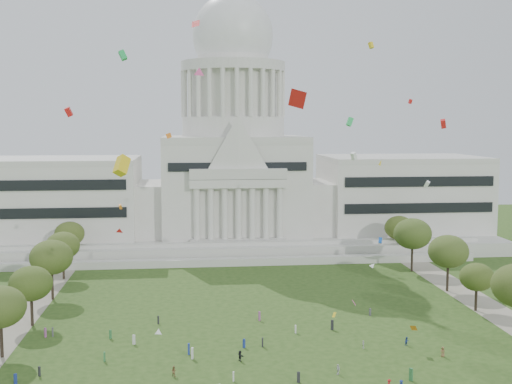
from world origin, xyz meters
TOP-DOWN VIEW (x-y plane):
  - capitol at (0.00, 113.59)m, footprint 160.00×64.50m
  - path_left at (-48.00, 30.00)m, footprint 8.00×160.00m
  - path_right at (48.00, 30.00)m, footprint 8.00×160.00m
  - row_tree_l_2 at (-45.04, 17.30)m, footprint 8.42×8.42m
  - row_tree_l_3 at (-44.09, 33.92)m, footprint 8.12×8.12m
  - row_tree_r_3 at (44.40, 34.48)m, footprint 7.01×7.01m
  - row_tree_l_4 at (-44.08, 52.42)m, footprint 9.29×9.29m
  - row_tree_r_4 at (44.76, 50.04)m, footprint 9.19×9.19m
  - row_tree_l_5 at (-45.22, 71.01)m, footprint 8.33×8.33m
  - row_tree_r_5 at (43.49, 70.19)m, footprint 9.82×9.82m
  - row_tree_l_6 at (-46.87, 89.14)m, footprint 8.19×8.19m
  - row_tree_r_6 at (45.96, 88.13)m, footprint 8.42×8.42m
  - person_0 at (27.39, 9.99)m, footprint 0.95×0.99m
  - person_2 at (23.30, 15.80)m, footprint 0.88×0.75m
  - person_4 at (8.42, 4.41)m, footprint 0.87×1.09m
  - person_5 at (-6.09, 11.54)m, footprint 1.33×1.73m
  - person_8 at (-16.67, 6.31)m, footprint 0.93×0.86m
  - person_10 at (15.41, 15.23)m, footprint 0.47×0.82m
  - distant_crowd at (-12.86, 14.44)m, footprint 62.45×38.69m
  - kite_swarm at (-2.53, 6.06)m, footprint 86.17×107.66m

SIDE VIEW (x-z plane):
  - path_left at x=-48.00m, z-range 0.00..0.04m
  - path_right at x=48.00m, z-range 0.00..0.04m
  - person_10 at x=15.41m, z-range 0.00..1.37m
  - person_2 at x=23.30m, z-range 0.00..1.56m
  - person_8 at x=-16.67m, z-range 0.00..1.63m
  - person_4 at x=8.42m, z-range 0.00..1.64m
  - person_0 at x=27.39m, z-range 0.00..1.71m
  - distant_crowd at x=-12.86m, z-range -0.11..1.84m
  - person_5 at x=-6.09m, z-range 0.00..1.75m
  - row_tree_r_3 at x=44.40m, z-range 2.09..12.07m
  - row_tree_l_3 at x=-44.09m, z-range 2.43..13.98m
  - row_tree_l_6 at x=-46.87m, z-range 2.45..14.09m
  - row_tree_l_5 at x=-45.22m, z-range 2.49..14.34m
  - row_tree_r_6 at x=45.96m, z-range 2.52..14.49m
  - row_tree_l_2 at x=-45.04m, z-range 2.52..14.49m
  - row_tree_r_4 at x=44.76m, z-range 2.76..15.82m
  - row_tree_l_4 at x=-44.08m, z-range 2.79..16.00m
  - row_tree_r_5 at x=43.49m, z-range 2.95..16.91m
  - capitol at x=0.00m, z-range -23.35..67.95m
  - kite_swarm at x=-2.53m, z-range 2.06..59.29m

